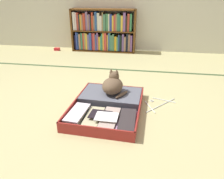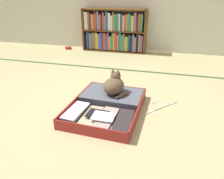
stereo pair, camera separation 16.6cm
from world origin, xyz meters
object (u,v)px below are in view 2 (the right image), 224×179
(small_red_pouch, at_px, (68,48))
(bookshelf, at_px, (114,32))
(open_suitcase, at_px, (108,105))
(clothes_hanger, at_px, (159,106))
(black_cat, at_px, (114,85))

(small_red_pouch, bearing_deg, bookshelf, 6.82)
(bookshelf, bearing_deg, small_red_pouch, -173.18)
(open_suitcase, distance_m, small_red_pouch, 2.49)
(small_red_pouch, bearing_deg, open_suitcase, -56.09)
(bookshelf, height_order, clothes_hanger, bookshelf)
(open_suitcase, distance_m, clothes_hanger, 0.52)
(open_suitcase, relative_size, black_cat, 2.95)
(small_red_pouch, bearing_deg, clothes_hanger, -45.18)
(bookshelf, relative_size, open_suitcase, 1.40)
(black_cat, distance_m, clothes_hanger, 0.50)
(small_red_pouch, bearing_deg, black_cat, -53.30)
(black_cat, relative_size, clothes_hanger, 0.85)
(bookshelf, xyz_separation_m, clothes_hanger, (0.97, -2.00, -0.36))
(open_suitcase, height_order, small_red_pouch, open_suitcase)
(bookshelf, height_order, open_suitcase, bookshelf)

